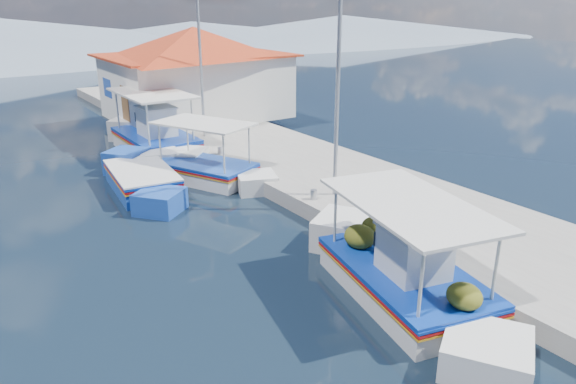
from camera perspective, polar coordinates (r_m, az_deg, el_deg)
ground at (r=12.80m, az=-5.62°, el=-8.87°), size 160.00×160.00×0.00m
quay at (r=20.33m, az=0.67°, el=3.02°), size 5.00×44.00×0.50m
bollards at (r=18.51m, az=-3.32°, el=2.59°), size 0.20×17.20×0.30m
main_caique at (r=12.01m, az=11.93°, el=-8.73°), size 3.25×7.25×2.45m
caique_green_canopy at (r=19.43m, az=-8.76°, el=2.29°), size 3.51×5.70×2.34m
caique_blue_hull at (r=18.86m, az=-15.38°, el=1.10°), size 2.30×6.28×1.12m
caique_far at (r=23.43m, az=-14.00°, el=5.40°), size 2.43×8.08×2.83m
harbor_building at (r=27.64m, az=-9.82°, el=12.58°), size 10.49×10.49×4.40m
lamp_post_near at (r=15.60m, az=5.07°, el=11.36°), size 1.21×0.14×6.00m
lamp_post_far at (r=23.21m, az=-9.54°, el=13.94°), size 1.21×0.14×6.00m
mountain_ridge at (r=67.10m, az=-25.04°, el=14.56°), size 171.40×96.00×5.50m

